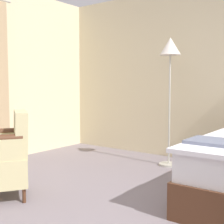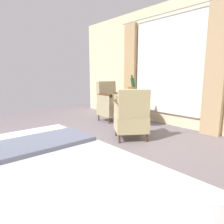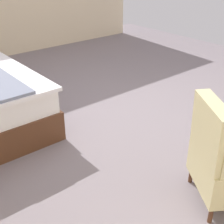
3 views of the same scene
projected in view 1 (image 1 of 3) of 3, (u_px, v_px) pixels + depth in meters
name	position (u px, v px, depth m)	size (l,w,h in m)	color
floor_lamp_brass	(170.00, 60.00, 4.45)	(0.30, 0.30, 1.85)	#B7B5A7
armchair_by_window	(5.00, 157.00, 3.26)	(0.74, 0.73, 0.90)	#502E1C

